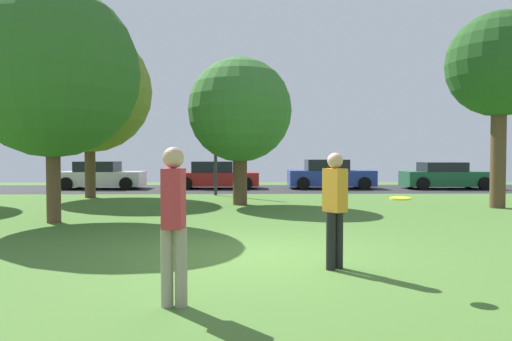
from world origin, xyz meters
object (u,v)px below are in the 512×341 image
object	(u,v)px
person_thrower	(335,205)
street_lamp_post	(216,143)
maple_tree_near	(89,91)
parked_car_red	(216,176)
parked_car_green	(445,176)
frisbee_disc	(400,198)
parked_car_blue	(330,175)
person_bystander	(174,218)
maple_tree_far	(500,66)
oak_tree_right	(240,111)
oak_tree_left	(52,72)
parked_car_white	(101,176)

from	to	relation	value
person_thrower	street_lamp_post	size ratio (longest dim) A/B	0.39
maple_tree_near	street_lamp_post	xyz separation A→B (m)	(5.01, 1.07, -2.07)
parked_car_red	street_lamp_post	xyz separation A→B (m)	(0.25, -4.13, 1.61)
parked_car_red	parked_car_green	size ratio (longest dim) A/B	0.98
parked_car_red	parked_car_green	xyz separation A→B (m)	(11.82, -0.44, -0.01)
parked_car_green	frisbee_disc	bearing A→B (deg)	-114.81
parked_car_blue	street_lamp_post	distance (m)	7.13
person_thrower	person_bystander	size ratio (longest dim) A/B	0.97
maple_tree_far	parked_car_green	xyz separation A→B (m)	(2.05, 8.78, -3.97)
maple_tree_near	person_thrower	size ratio (longest dim) A/B	3.92
oak_tree_right	parked_car_blue	distance (m)	9.52
person_thrower	street_lamp_post	distance (m)	13.52
person_thrower	person_bystander	xyz separation A→B (m)	(-2.13, -1.70, 0.04)
oak_tree_left	oak_tree_right	world-z (taller)	oak_tree_left
oak_tree_right	parked_car_white	xyz separation A→B (m)	(-7.25, 7.92, -2.61)
person_thrower	parked_car_green	xyz separation A→B (m)	(8.91, 16.88, -0.33)
maple_tree_near	person_bystander	world-z (taller)	maple_tree_near
oak_tree_right	maple_tree_near	bearing A→B (deg)	155.06
maple_tree_near	parked_car_green	world-z (taller)	maple_tree_near
frisbee_disc	street_lamp_post	xyz separation A→B (m)	(-3.32, 14.16, 1.10)
parked_car_green	oak_tree_right	bearing A→B (deg)	-144.00
frisbee_disc	parked_car_green	bearing A→B (deg)	65.19
parked_car_blue	parked_car_green	distance (m)	5.92
person_thrower	street_lamp_post	xyz separation A→B (m)	(-2.66, 13.19, 1.28)
maple_tree_far	parked_car_green	size ratio (longest dim) A/B	1.44
person_bystander	parked_car_blue	world-z (taller)	person_bystander
maple_tree_far	parked_car_white	xyz separation A→B (m)	(-15.66, 9.10, -3.95)
oak_tree_left	person_thrower	bearing A→B (deg)	-38.76
person_thrower	frisbee_disc	world-z (taller)	person_thrower
maple_tree_near	parked_car_red	xyz separation A→B (m)	(4.76, 5.19, -3.68)
maple_tree_far	oak_tree_right	distance (m)	8.60
person_bystander	frisbee_disc	world-z (taller)	person_bystander
oak_tree_left	oak_tree_right	size ratio (longest dim) A/B	1.18
frisbee_disc	parked_car_white	xyz separation A→B (m)	(-9.46, 18.17, -0.50)
maple_tree_far	person_bystander	size ratio (longest dim) A/B	3.53
oak_tree_left	person_bystander	world-z (taller)	oak_tree_left
oak_tree_left	maple_tree_far	world-z (taller)	maple_tree_far
parked_car_red	parked_car_blue	world-z (taller)	parked_car_blue
oak_tree_right	parked_car_blue	size ratio (longest dim) A/B	1.16
maple_tree_near	person_bystander	bearing A→B (deg)	-68.19
maple_tree_near	parked_car_green	bearing A→B (deg)	16.00
parked_car_green	parked_car_red	bearing A→B (deg)	177.87
oak_tree_right	person_thrower	size ratio (longest dim) A/B	2.92
maple_tree_near	frisbee_disc	bearing A→B (deg)	-57.54
maple_tree_near	parked_car_red	size ratio (longest dim) A/B	1.59
parked_car_blue	parked_car_white	bearing A→B (deg)	-179.85
parked_car_white	street_lamp_post	size ratio (longest dim) A/B	0.93
oak_tree_left	frisbee_disc	xyz separation A→B (m)	(6.87, -5.96, -2.67)
frisbee_disc	parked_car_red	world-z (taller)	parked_car_red
parked_car_red	parked_car_green	distance (m)	11.82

